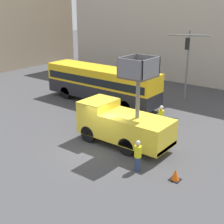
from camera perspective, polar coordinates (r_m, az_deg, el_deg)
ground_plane at (r=19.33m, az=-2.18°, el=-6.77°), size 120.00×120.00×0.00m
building_backdrop_side at (r=39.90m, az=14.26°, el=16.70°), size 10.00×28.00×13.91m
utility_truck at (r=19.37m, az=1.95°, el=-2.01°), size 2.35×6.02×5.65m
city_bus at (r=27.52m, az=-1.95°, el=5.45°), size 2.54×10.97×3.13m
traffic_light_pole at (r=27.18m, az=13.62°, el=9.90°), size 3.40×3.15×6.30m
road_worker_near_truck at (r=16.70m, az=4.73°, el=-7.97°), size 0.38×0.38×1.75m
road_worker_directing at (r=21.77m, az=8.93°, el=-1.16°), size 0.38×0.38×1.89m
traffic_cone_near_truck at (r=16.40m, az=11.51°, el=-11.21°), size 0.54×0.54×0.62m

